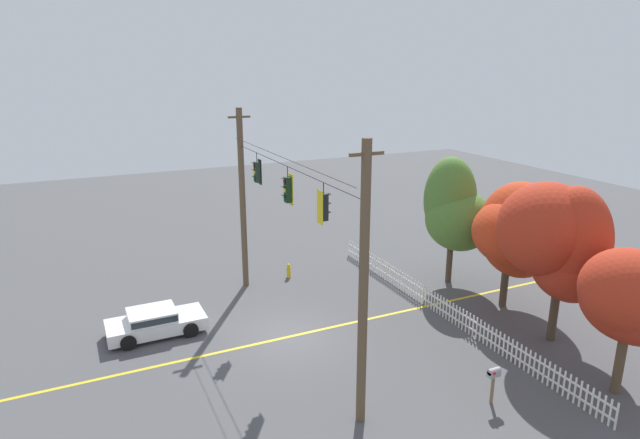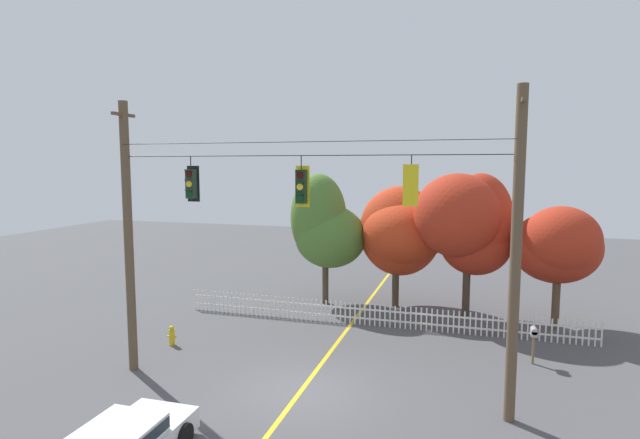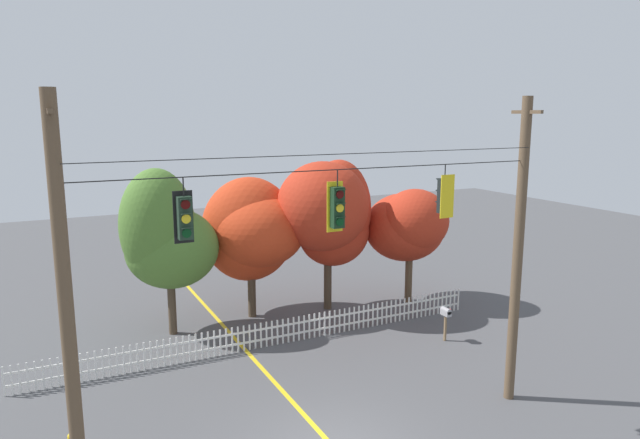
{
  "view_description": "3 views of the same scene",
  "coord_description": "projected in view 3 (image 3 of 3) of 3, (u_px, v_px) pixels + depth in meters",
  "views": [
    {
      "loc": [
        19.2,
        -7.56,
        11.17
      ],
      "look_at": [
        0.71,
        1.09,
        5.27
      ],
      "focal_mm": 30.1,
      "sensor_mm": 36.0,
      "label": 1
    },
    {
      "loc": [
        4.91,
        -14.24,
        7.08
      ],
      "look_at": [
        0.22,
        1.42,
        5.31
      ],
      "focal_mm": 28.1,
      "sensor_mm": 36.0,
      "label": 2
    },
    {
      "loc": [
        -6.47,
        -12.16,
        8.71
      ],
      "look_at": [
        0.38,
        1.6,
        5.86
      ],
      "focal_mm": 32.12,
      "sensor_mm": 36.0,
      "label": 3
    }
  ],
  "objects": [
    {
      "name": "traffic_signal_northbound_primary",
      "position": [
        337.0,
        207.0,
        13.98
      ],
      "size": [
        0.43,
        0.38,
        1.55
      ],
      "color": "black"
    },
    {
      "name": "traffic_signal_eastbound_side",
      "position": [
        444.0,
        196.0,
        15.38
      ],
      "size": [
        0.43,
        0.38,
        1.43
      ],
      "color": "black"
    },
    {
      "name": "signal_support_span",
      "position": [
        335.0,
        278.0,
        14.27
      ],
      "size": [
        12.6,
        1.1,
        9.2
      ],
      "color": "brown",
      "rests_on": "ground"
    },
    {
      "name": "autumn_oak_far_east",
      "position": [
        330.0,
        213.0,
        24.97
      ],
      "size": [
        4.5,
        3.84,
        6.74
      ],
      "color": "#473828",
      "rests_on": "ground"
    },
    {
      "name": "autumn_maple_near_fence",
      "position": [
        166.0,
        238.0,
        22.42
      ],
      "size": [
        3.85,
        3.34,
        6.68
      ],
      "color": "#473828",
      "rests_on": "ground"
    },
    {
      "name": "autumn_maple_far_west",
      "position": [
        408.0,
        225.0,
        26.2
      ],
      "size": [
        3.72,
        3.96,
        5.39
      ],
      "color": "brown",
      "rests_on": "ground"
    },
    {
      "name": "traffic_signal_northbound_secondary",
      "position": [
        185.0,
        218.0,
        12.34
      ],
      "size": [
        0.43,
        0.38,
        1.46
      ],
      "color": "black"
    },
    {
      "name": "white_picket_fence",
      "position": [
        272.0,
        333.0,
        21.73
      ],
      "size": [
        18.01,
        0.06,
        0.99
      ],
      "color": "white",
      "rests_on": "ground"
    },
    {
      "name": "autumn_maple_mid",
      "position": [
        253.0,
        230.0,
        24.67
      ],
      "size": [
        4.39,
        4.15,
        6.05
      ],
      "color": "#473828",
      "rests_on": "ground"
    },
    {
      "name": "roadside_mailbox",
      "position": [
        446.0,
        314.0,
        22.08
      ],
      "size": [
        0.25,
        0.44,
        1.34
      ],
      "color": "brown",
      "rests_on": "ground"
    }
  ]
}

